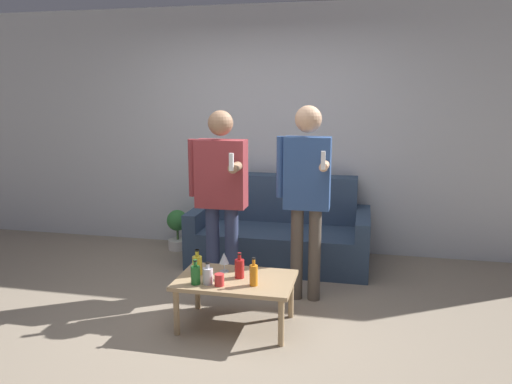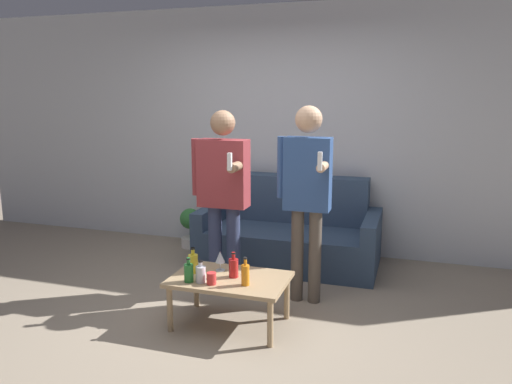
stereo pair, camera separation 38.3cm
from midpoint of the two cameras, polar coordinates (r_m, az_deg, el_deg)
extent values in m
plane|color=gray|center=(4.00, -2.64, -14.86)|extent=(16.00, 16.00, 0.00)
cube|color=silver|center=(5.61, 4.72, 7.02)|extent=(8.00, 0.06, 2.70)
cube|color=#334760|center=(5.13, 5.52, -6.60)|extent=(1.55, 0.65, 0.38)
cube|color=#334760|center=(5.49, 6.58, -2.71)|extent=(1.55, 0.25, 0.89)
cube|color=#334760|center=(5.45, -2.89, -4.47)|extent=(0.14, 0.90, 0.57)
cube|color=#334760|center=(5.13, 15.14, -5.87)|extent=(0.14, 0.90, 0.57)
cube|color=tan|center=(3.84, -0.14, -10.00)|extent=(0.88, 0.57, 0.03)
cylinder|color=tan|center=(3.84, -6.96, -13.17)|extent=(0.04, 0.04, 0.35)
cylinder|color=tan|center=(3.61, 4.77, -14.79)|extent=(0.04, 0.04, 0.35)
cylinder|color=tan|center=(4.24, -4.26, -10.71)|extent=(0.04, 0.04, 0.35)
cylinder|color=tan|center=(4.03, 6.32, -11.94)|extent=(0.04, 0.04, 0.35)
cylinder|color=yellow|center=(3.92, -4.42, -8.21)|extent=(0.08, 0.08, 0.14)
cylinder|color=yellow|center=(3.89, -4.44, -6.81)|extent=(0.03, 0.03, 0.06)
cylinder|color=black|center=(3.88, -4.45, -6.50)|extent=(0.03, 0.03, 0.01)
cylinder|color=orange|center=(3.66, 1.80, -9.53)|extent=(0.06, 0.06, 0.15)
cylinder|color=orange|center=(3.63, 1.81, -7.97)|extent=(0.02, 0.02, 0.06)
cylinder|color=black|center=(3.62, 1.81, -7.62)|extent=(0.03, 0.03, 0.01)
cylinder|color=silver|center=(3.73, -3.39, -9.42)|extent=(0.07, 0.07, 0.12)
cylinder|color=silver|center=(3.70, -3.40, -8.21)|extent=(0.03, 0.03, 0.05)
cylinder|color=black|center=(3.70, -3.41, -7.95)|extent=(0.03, 0.03, 0.01)
cylinder|color=#B21E1E|center=(3.82, 0.31, -8.74)|extent=(0.07, 0.07, 0.14)
cylinder|color=#B21E1E|center=(3.79, 0.31, -7.34)|extent=(0.03, 0.03, 0.06)
cylinder|color=black|center=(3.78, 0.31, -7.03)|extent=(0.03, 0.03, 0.01)
cylinder|color=#23752D|center=(3.74, -4.78, -9.27)|extent=(0.07, 0.07, 0.13)
cylinder|color=#23752D|center=(3.71, -4.80, -7.93)|extent=(0.03, 0.03, 0.05)
cylinder|color=black|center=(3.70, -4.81, -7.64)|extent=(0.03, 0.03, 0.01)
cylinder|color=silver|center=(3.98, -1.33, -8.97)|extent=(0.07, 0.07, 0.01)
cylinder|color=silver|center=(3.96, -1.33, -8.50)|extent=(0.01, 0.01, 0.06)
cone|color=silver|center=(3.94, -1.34, -7.46)|extent=(0.08, 0.08, 0.09)
cylinder|color=red|center=(3.69, -2.13, -9.89)|extent=(0.07, 0.07, 0.09)
cylinder|color=navy|center=(4.50, -2.24, -6.46)|extent=(0.12, 0.12, 0.78)
cylinder|color=navy|center=(4.45, -0.12, -6.67)|extent=(0.12, 0.12, 0.78)
cube|color=#933338|center=(4.31, -1.22, 2.13)|extent=(0.43, 0.19, 0.59)
sphere|color=#9E7556|center=(4.27, -1.25, 7.90)|extent=(0.22, 0.22, 0.22)
cylinder|color=#933338|center=(4.40, -4.39, 2.86)|extent=(0.08, 0.08, 0.50)
cylinder|color=#9E7556|center=(4.12, 0.45, 2.94)|extent=(0.08, 0.27, 0.08)
cube|color=white|center=(3.96, -0.27, 3.47)|extent=(0.03, 0.03, 0.14)
cylinder|color=brown|center=(4.32, 7.29, -7.19)|extent=(0.11, 0.11, 0.80)
cylinder|color=brown|center=(4.29, 9.31, -7.35)|extent=(0.11, 0.11, 0.80)
cube|color=#2D4C84|center=(4.14, 8.57, 2.03)|extent=(0.38, 0.17, 0.60)
sphere|color=tan|center=(4.09, 8.75, 8.21)|extent=(0.22, 0.22, 0.22)
cylinder|color=#2D4C84|center=(4.17, 5.53, 2.81)|extent=(0.07, 0.07, 0.51)
cylinder|color=tan|center=(3.97, 10.48, 2.91)|extent=(0.07, 0.26, 0.07)
cube|color=white|center=(3.80, 10.19, 3.47)|extent=(0.03, 0.03, 0.14)
cylinder|color=silver|center=(5.84, -5.60, -5.76)|extent=(0.22, 0.22, 0.11)
cylinder|color=#476B38|center=(5.81, -5.63, -4.55)|extent=(0.03, 0.03, 0.14)
sphere|color=#337A38|center=(5.77, -5.66, -3.07)|extent=(0.24, 0.24, 0.24)
camera|label=1|loc=(0.19, -87.36, 0.52)|focal=35.00mm
camera|label=2|loc=(0.19, 92.64, -0.52)|focal=35.00mm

